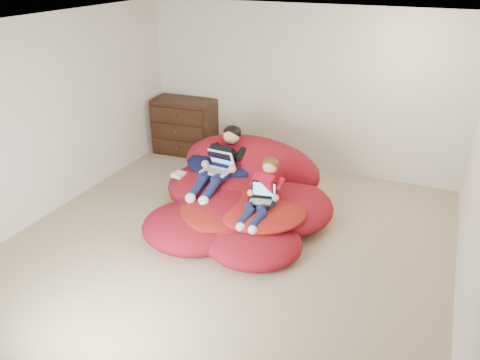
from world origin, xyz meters
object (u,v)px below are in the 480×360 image
(younger_boy, at_px, (264,190))
(laptop_black, at_px, (262,196))
(dresser, at_px, (185,127))
(older_boy, at_px, (222,160))
(laptop_white, at_px, (218,165))
(beanbag_pile, at_px, (241,195))

(younger_boy, height_order, laptop_black, younger_boy)
(dresser, height_order, older_boy, older_boy)
(younger_boy, bearing_deg, laptop_black, -90.00)
(laptop_white, relative_size, laptop_black, 1.14)
(older_boy, distance_m, younger_boy, 0.93)
(beanbag_pile, bearing_deg, laptop_black, -42.15)
(laptop_white, height_order, laptop_black, laptop_white)
(dresser, relative_size, older_boy, 0.88)
(beanbag_pile, height_order, older_boy, older_boy)
(laptop_black, bearing_deg, dresser, 137.93)
(dresser, distance_m, beanbag_pile, 2.35)
(dresser, bearing_deg, beanbag_pile, -42.06)
(dresser, xyz_separation_m, younger_boy, (2.19, -1.94, 0.13))
(beanbag_pile, xyz_separation_m, laptop_white, (-0.33, 0.01, 0.37))
(dresser, distance_m, laptop_white, 2.10)
(beanbag_pile, height_order, laptop_black, beanbag_pile)
(older_boy, distance_m, laptop_white, 0.11)
(beanbag_pile, xyz_separation_m, younger_boy, (0.46, -0.37, 0.34))
(older_boy, height_order, younger_boy, older_boy)
(dresser, xyz_separation_m, laptop_black, (2.19, -1.98, 0.08))
(older_boy, relative_size, laptop_white, 3.20)
(dresser, height_order, beanbag_pile, dresser)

